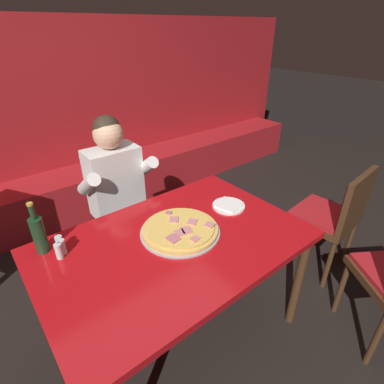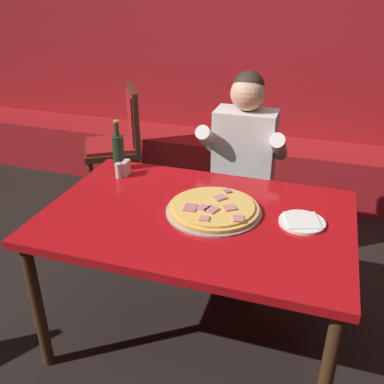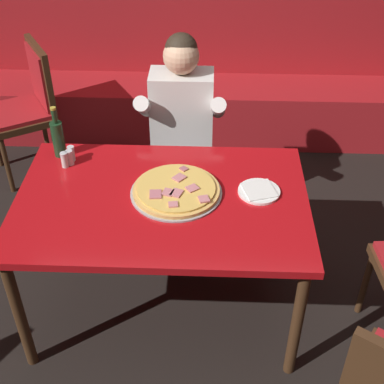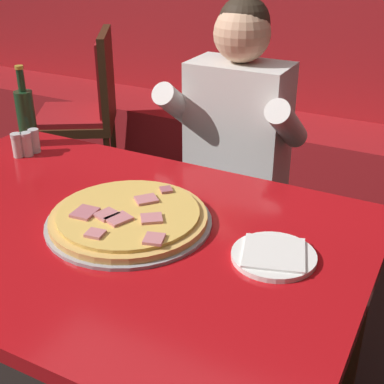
% 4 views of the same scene
% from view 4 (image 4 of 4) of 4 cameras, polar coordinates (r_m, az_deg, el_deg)
% --- Properties ---
extents(booth_wall_panel, '(6.80, 0.16, 1.90)m').
position_cam_4_polar(booth_wall_panel, '(3.33, 13.69, 16.60)').
color(booth_wall_panel, '#A3191E').
rests_on(booth_wall_panel, ground_plane).
extents(booth_bench, '(6.46, 0.48, 0.46)m').
position_cam_4_polar(booth_bench, '(3.24, 10.82, 3.21)').
color(booth_bench, '#A3191E').
rests_on(booth_bench, ground_plane).
extents(main_dining_table, '(1.44, 0.95, 0.77)m').
position_cam_4_polar(main_dining_table, '(1.53, -9.66, -5.82)').
color(main_dining_table, '#422816').
rests_on(main_dining_table, ground_plane).
extents(pizza, '(0.46, 0.46, 0.05)m').
position_cam_4_polar(pizza, '(1.47, -6.77, -2.73)').
color(pizza, '#9E9EA3').
rests_on(pizza, main_dining_table).
extents(plate_white_paper, '(0.21, 0.21, 0.02)m').
position_cam_4_polar(plate_white_paper, '(1.33, 8.72, -6.70)').
color(plate_white_paper, white).
rests_on(plate_white_paper, main_dining_table).
extents(beer_bottle, '(0.07, 0.07, 0.29)m').
position_cam_4_polar(beer_bottle, '(2.05, -17.28, 7.80)').
color(beer_bottle, '#19381E').
rests_on(beer_bottle, main_dining_table).
extents(shaker_red_pepper_flakes, '(0.04, 0.04, 0.09)m').
position_cam_4_polar(shaker_red_pepper_flakes, '(1.97, -17.19, 4.78)').
color(shaker_red_pepper_flakes, silver).
rests_on(shaker_red_pepper_flakes, main_dining_table).
extents(shaker_oregano, '(0.04, 0.04, 0.09)m').
position_cam_4_polar(shaker_oregano, '(1.99, -16.44, 5.16)').
color(shaker_oregano, silver).
rests_on(shaker_oregano, main_dining_table).
extents(shaker_parmesan, '(0.04, 0.04, 0.09)m').
position_cam_4_polar(shaker_parmesan, '(1.97, -18.13, 4.65)').
color(shaker_parmesan, silver).
rests_on(shaker_parmesan, main_dining_table).
extents(diner_seated_blue_shirt, '(0.53, 0.53, 1.27)m').
position_cam_4_polar(diner_seated_blue_shirt, '(2.07, 3.94, 4.11)').
color(diner_seated_blue_shirt, black).
rests_on(diner_seated_blue_shirt, ground_plane).
extents(dining_chair_far_right, '(0.60, 0.60, 0.98)m').
position_cam_4_polar(dining_chair_far_right, '(3.13, -11.06, 9.09)').
color(dining_chair_far_right, '#422816').
rests_on(dining_chair_far_right, ground_plane).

